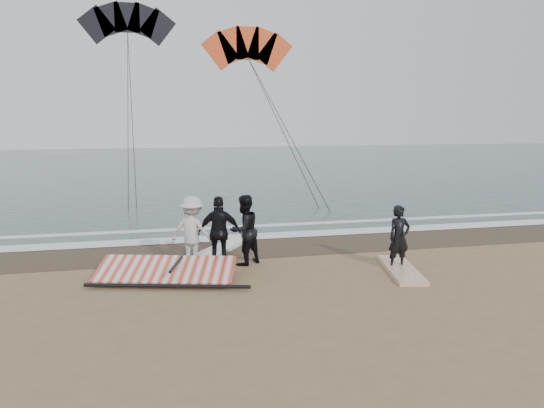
{
  "coord_description": "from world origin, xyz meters",
  "views": [
    {
      "loc": [
        -3.25,
        -11.31,
        4.01
      ],
      "look_at": [
        0.05,
        3.0,
        1.6
      ],
      "focal_mm": 35.0,
      "sensor_mm": 36.0,
      "label": 1
    }
  ],
  "objects": [
    {
      "name": "kite_dark",
      "position": [
        -4.45,
        28.02,
        10.21
      ],
      "size": [
        7.39,
        8.1,
        18.82
      ],
      "color": "black",
      "rests_on": "ground"
    },
    {
      "name": "foam_far",
      "position": [
        0.0,
        7.6,
        0.03
      ],
      "size": [
        120.0,
        0.45,
        0.01
      ],
      "primitive_type": "cube",
      "color": "white",
      "rests_on": "sea"
    },
    {
      "name": "kite_red",
      "position": [
        2.92,
        22.21,
        8.05
      ],
      "size": [
        6.18,
        6.42,
        14.82
      ],
      "color": "#EE4A1C",
      "rests_on": "ground"
    },
    {
      "name": "ground",
      "position": [
        0.0,
        0.0,
        0.0
      ],
      "size": [
        120.0,
        120.0,
        0.0
      ],
      "primitive_type": "plane",
      "color": "#8C704C",
      "rests_on": "ground"
    },
    {
      "name": "board_white",
      "position": [
        3.09,
        1.05,
        0.05
      ],
      "size": [
        1.25,
        2.67,
        0.1
      ],
      "primitive_type": "cube",
      "rotation": [
        0.0,
        0.0,
        -0.21
      ],
      "color": "silver",
      "rests_on": "ground"
    },
    {
      "name": "trio_cluster",
      "position": [
        -1.58,
        2.67,
        0.97
      ],
      "size": [
        2.71,
        1.27,
        1.95
      ],
      "color": "black",
      "rests_on": "ground"
    },
    {
      "name": "sail_rig",
      "position": [
        -3.04,
        1.78,
        0.19
      ],
      "size": [
        3.82,
        2.51,
        0.49
      ],
      "color": "black",
      "rests_on": "ground"
    },
    {
      "name": "wet_sand",
      "position": [
        0.0,
        4.5,
        0.01
      ],
      "size": [
        120.0,
        2.8,
        0.01
      ],
      "primitive_type": "cube",
      "color": "#4C3D2B",
      "rests_on": "ground"
    },
    {
      "name": "board_cream",
      "position": [
        -1.19,
        4.43,
        0.05
      ],
      "size": [
        1.94,
        2.41,
        0.1
      ],
      "primitive_type": "cube",
      "rotation": [
        0.0,
        0.0,
        -0.6
      ],
      "color": "white",
      "rests_on": "ground"
    },
    {
      "name": "man_main",
      "position": [
        3.1,
        1.27,
        0.86
      ],
      "size": [
        0.67,
        0.49,
        1.73
      ],
      "primitive_type": "imported",
      "rotation": [
        0.0,
        0.0,
        0.12
      ],
      "color": "black",
      "rests_on": "ground"
    },
    {
      "name": "foam_near",
      "position": [
        0.0,
        5.9,
        0.03
      ],
      "size": [
        120.0,
        0.9,
        0.01
      ],
      "primitive_type": "cube",
      "color": "white",
      "rests_on": "sea"
    },
    {
      "name": "sea",
      "position": [
        0.0,
        33.0,
        0.01
      ],
      "size": [
        120.0,
        54.0,
        0.02
      ],
      "primitive_type": "cube",
      "color": "#233838",
      "rests_on": "ground"
    }
  ]
}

